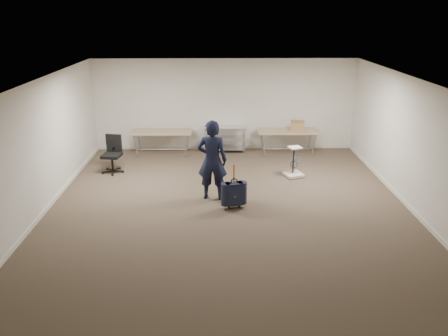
{
  "coord_description": "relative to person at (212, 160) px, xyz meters",
  "views": [
    {
      "loc": [
        -0.26,
        -8.74,
        4.17
      ],
      "look_at": [
        -0.1,
        0.3,
        0.87
      ],
      "focal_mm": 35.0,
      "sensor_mm": 36.0,
      "label": 1
    }
  ],
  "objects": [
    {
      "name": "wire_shelf",
      "position": [
        0.36,
        3.56,
        -0.5
      ],
      "size": [
        1.22,
        0.47,
        0.8
      ],
      "color": "silver",
      "rests_on": "ground"
    },
    {
      "name": "suitcase",
      "position": [
        0.48,
        -0.56,
        -0.59
      ],
      "size": [
        0.41,
        0.29,
        1.02
      ],
      "color": "black",
      "rests_on": "ground"
    },
    {
      "name": "person",
      "position": [
        0.0,
        0.0,
        0.0
      ],
      "size": [
        0.73,
        0.53,
        1.88
      ],
      "primitive_type": "imported",
      "rotation": [
        0.0,
        0.0,
        3.02
      ],
      "color": "black",
      "rests_on": "ground"
    },
    {
      "name": "folding_table_right",
      "position": [
        2.26,
        3.31,
        -0.26
      ],
      "size": [
        1.8,
        0.75,
        0.73
      ],
      "color": "#9E8461",
      "rests_on": "ground"
    },
    {
      "name": "office_chair",
      "position": [
        -2.71,
        1.81,
        -0.63
      ],
      "size": [
        0.61,
        0.61,
        1.01
      ],
      "color": "black",
      "rests_on": "ground"
    },
    {
      "name": "ground",
      "position": [
        0.36,
        -0.64,
        -0.94
      ],
      "size": [
        9.0,
        9.0,
        0.0
      ],
      "primitive_type": "plane",
      "color": "#47382B",
      "rests_on": "ground"
    },
    {
      "name": "folding_table_left",
      "position": [
        -1.54,
        3.31,
        -0.26
      ],
      "size": [
        1.8,
        0.75,
        0.73
      ],
      "color": "#9E8461",
      "rests_on": "ground"
    },
    {
      "name": "room_shell",
      "position": [
        0.36,
        0.74,
        -0.89
      ],
      "size": [
        8.0,
        9.0,
        9.0
      ],
      "color": "beige",
      "rests_on": "ground"
    },
    {
      "name": "cardboard_box",
      "position": [
        2.52,
        3.26,
        -0.06
      ],
      "size": [
        0.45,
        0.37,
        0.3
      ],
      "primitive_type": "cube",
      "rotation": [
        0.0,
        0.0,
        -0.18
      ],
      "color": "#9C7A48",
      "rests_on": "folding_table_right"
    },
    {
      "name": "equipment_cart",
      "position": [
        2.14,
        1.38,
        -0.72
      ],
      "size": [
        0.56,
        0.56,
        0.82
      ],
      "color": "#EFEBCD",
      "rests_on": "ground"
    }
  ]
}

